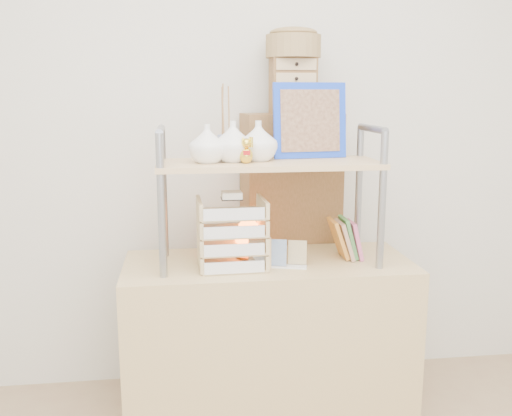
{
  "coord_description": "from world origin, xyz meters",
  "views": [
    {
      "loc": [
        -0.36,
        -1.07,
        1.44
      ],
      "look_at": [
        -0.05,
        1.2,
        0.98
      ],
      "focal_mm": 40.0,
      "sensor_mm": 36.0,
      "label": 1
    }
  ],
  "objects_px": {
    "cabinet": "(290,253)",
    "salt_lamp": "(248,239)",
    "letter_tray": "(232,237)",
    "desk": "(268,345)"
  },
  "relations": [
    {
      "from": "cabinet",
      "to": "letter_tray",
      "type": "relative_size",
      "value": 4.34
    },
    {
      "from": "cabinet",
      "to": "salt_lamp",
      "type": "relative_size",
      "value": 7.34
    },
    {
      "from": "desk",
      "to": "letter_tray",
      "type": "height_order",
      "value": "letter_tray"
    },
    {
      "from": "desk",
      "to": "salt_lamp",
      "type": "bearing_deg",
      "value": 159.33
    },
    {
      "from": "desk",
      "to": "salt_lamp",
      "type": "relative_size",
      "value": 6.53
    },
    {
      "from": "desk",
      "to": "cabinet",
      "type": "bearing_deg",
      "value": 66.09
    },
    {
      "from": "letter_tray",
      "to": "cabinet",
      "type": "bearing_deg",
      "value": 53.08
    },
    {
      "from": "letter_tray",
      "to": "salt_lamp",
      "type": "relative_size",
      "value": 1.69
    },
    {
      "from": "desk",
      "to": "cabinet",
      "type": "distance_m",
      "value": 0.5
    },
    {
      "from": "cabinet",
      "to": "salt_lamp",
      "type": "xyz_separation_m",
      "value": [
        -0.25,
        -0.34,
        0.17
      ]
    }
  ]
}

